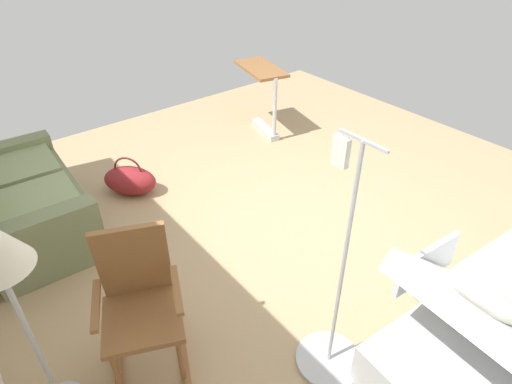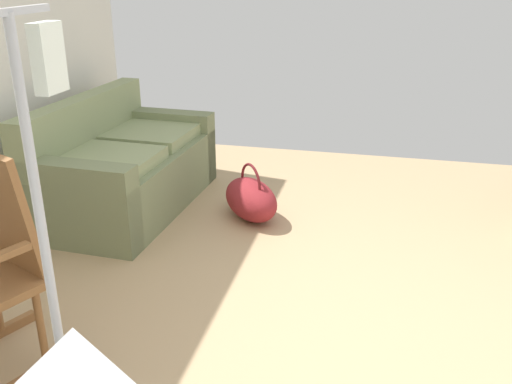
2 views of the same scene
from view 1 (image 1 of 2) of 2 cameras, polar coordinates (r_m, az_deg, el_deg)
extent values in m
plane|color=tan|center=(4.08, 4.06, -4.96)|extent=(6.42, 6.42, 0.00)
cube|color=silver|center=(3.42, 30.16, -16.67)|extent=(1.02, 1.99, 0.35)
cube|color=white|center=(2.72, 28.49, -14.73)|extent=(0.97, 0.90, 0.70)
ellipsoid|color=white|center=(2.44, 28.36, -12.47)|extent=(0.37, 0.49, 0.41)
cube|color=silver|center=(3.03, 21.79, -8.86)|extent=(0.08, 0.56, 0.28)
cylinder|color=black|center=(3.12, 15.73, -22.01)|extent=(0.10, 0.10, 0.10)
cylinder|color=black|center=(4.15, 30.88, -9.14)|extent=(0.10, 0.10, 0.10)
cube|color=#737D57|center=(4.44, -27.81, -2.14)|extent=(1.64, 0.92, 0.45)
cube|color=gray|center=(3.99, -27.17, -1.50)|extent=(0.70, 0.68, 0.10)
cube|color=gray|center=(4.63, -29.16, 2.90)|extent=(0.70, 0.68, 0.10)
cube|color=#737D57|center=(3.81, -25.87, -6.50)|extent=(0.22, 0.86, 0.60)
cube|color=#737D57|center=(5.02, -29.73, 2.54)|extent=(0.22, 0.86, 0.60)
cube|color=brown|center=(3.19, -17.80, -21.40)|extent=(0.71, 0.34, 0.05)
cube|color=brown|center=(3.16, -9.54, -20.40)|extent=(0.71, 0.34, 0.05)
cylinder|color=brown|center=(2.87, -10.03, -20.84)|extent=(0.04, 0.04, 0.40)
cylinder|color=brown|center=(2.90, -18.12, -21.79)|extent=(0.04, 0.04, 0.40)
cylinder|color=brown|center=(3.10, -10.84, -15.33)|extent=(0.04, 0.04, 0.40)
cylinder|color=brown|center=(3.13, -18.10, -16.25)|extent=(0.04, 0.04, 0.40)
cube|color=brown|center=(2.84, -14.88, -16.04)|extent=(0.61, 0.62, 0.04)
cube|color=brown|center=(2.76, -15.99, -8.90)|extent=(0.28, 0.44, 0.60)
cube|color=brown|center=(2.65, -10.52, -12.65)|extent=(0.37, 0.20, 0.03)
cube|color=brown|center=(2.69, -20.57, -13.93)|extent=(0.37, 0.20, 0.03)
cylinder|color=#B2B5BA|center=(2.73, -27.41, -17.56)|extent=(0.03, 0.03, 1.15)
cube|color=#B2B5BA|center=(5.76, 1.21, 8.35)|extent=(0.61, 0.25, 0.08)
cylinder|color=black|center=(5.56, 2.41, 7.18)|extent=(0.07, 0.07, 0.06)
cylinder|color=black|center=(5.98, 0.09, 9.26)|extent=(0.07, 0.07, 0.06)
cylinder|color=#B2B5BA|center=(5.38, 2.52, 11.15)|extent=(0.05, 0.05, 0.74)
cube|color=brown|center=(5.58, 0.65, 16.13)|extent=(0.87, 0.57, 0.04)
ellipsoid|color=maroon|center=(4.66, -16.43, 1.48)|extent=(0.63, 0.61, 0.30)
torus|color=maroon|center=(4.60, -16.69, 2.84)|extent=(0.24, 0.21, 0.30)
cylinder|color=#B2B5BA|center=(3.15, 9.60, -21.15)|extent=(0.44, 0.44, 0.03)
cylinder|color=#B2B5BA|center=(2.50, 11.46, -10.22)|extent=(0.02, 0.02, 1.65)
cube|color=#B2B5BA|center=(2.02, 14.12, 6.66)|extent=(0.28, 0.02, 0.02)
cube|color=white|center=(2.14, 11.25, 5.30)|extent=(0.09, 0.04, 0.16)
camera|label=2|loc=(2.38, 47.26, 2.72)|focal=39.62mm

